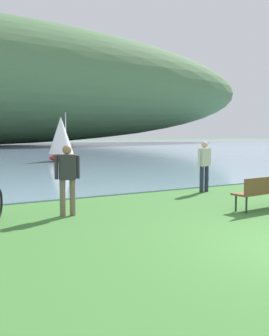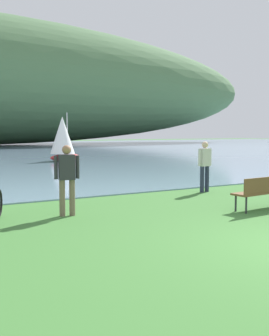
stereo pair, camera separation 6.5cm
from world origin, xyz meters
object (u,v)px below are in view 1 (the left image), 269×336
park_bench_near_camera (263,190)px  person_at_shoreline (204,163)px  person_on_the_grass (67,176)px  sailboat_nearest_to_shore (61,138)px

park_bench_near_camera → person_at_shoreline: (0.83, 3.30, 0.46)m
person_at_shoreline → person_on_the_grass: size_ratio=1.00×
park_bench_near_camera → sailboat_nearest_to_shore: sailboat_nearest_to_shore is taller
person_on_the_grass → sailboat_nearest_to_shore: size_ratio=0.51×
person_on_the_grass → sailboat_nearest_to_shore: bearing=69.2°
sailboat_nearest_to_shore → person_at_shoreline: bearing=-94.6°
park_bench_near_camera → person_at_shoreline: bearing=75.9°
sailboat_nearest_to_shore → park_bench_near_camera: bearing=-96.2°
sailboat_nearest_to_shore → person_on_the_grass: bearing=-110.8°
park_bench_near_camera → person_on_the_grass: 5.06m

